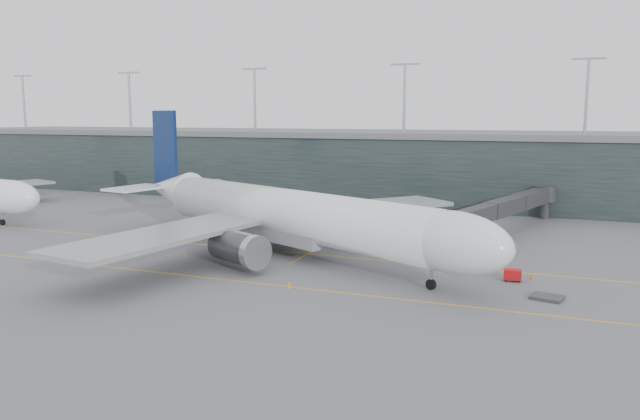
% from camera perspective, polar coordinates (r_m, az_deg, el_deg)
% --- Properties ---
extents(ground, '(320.00, 320.00, 0.00)m').
position_cam_1_polar(ground, '(91.00, -3.04, -3.27)').
color(ground, '#595A5E').
rests_on(ground, ground).
extents(taxiline_a, '(160.00, 0.25, 0.02)m').
position_cam_1_polar(taxiline_a, '(87.47, -4.14, -3.76)').
color(taxiline_a, gold).
rests_on(taxiline_a, ground).
extents(taxiline_b, '(160.00, 0.25, 0.02)m').
position_cam_1_polar(taxiline_b, '(73.82, -9.59, -6.21)').
color(taxiline_b, gold).
rests_on(taxiline_b, ground).
extents(taxiline_lead_main, '(0.25, 60.00, 0.02)m').
position_cam_1_polar(taxiline_lead_main, '(107.54, 3.85, -1.41)').
color(taxiline_lead_main, gold).
rests_on(taxiline_lead_main, ground).
extents(taxiline_lead_adj, '(0.25, 60.00, 0.02)m').
position_cam_1_polar(taxiline_lead_adj, '(152.13, -26.17, 0.68)').
color(taxiline_lead_adj, gold).
rests_on(taxiline_lead_adj, ground).
extents(terminal, '(240.00, 36.00, 29.00)m').
position_cam_1_polar(terminal, '(144.19, 6.64, 4.16)').
color(terminal, black).
rests_on(terminal, ground).
extents(main_aircraft, '(66.37, 61.10, 19.58)m').
position_cam_1_polar(main_aircraft, '(84.34, -3.06, -0.42)').
color(main_aircraft, white).
rests_on(main_aircraft, ground).
extents(jet_bridge, '(13.18, 43.48, 5.98)m').
position_cam_1_polar(jet_bridge, '(104.35, 16.05, 0.44)').
color(jet_bridge, '#2C2B30').
rests_on(jet_bridge, ground).
extents(gse_cart, '(2.06, 1.42, 1.34)m').
position_cam_1_polar(gse_cart, '(74.92, 17.19, -5.68)').
color(gse_cart, '#B40C11').
rests_on(gse_cart, ground).
extents(baggage_dolly, '(3.59, 3.12, 0.31)m').
position_cam_1_polar(baggage_dolly, '(69.10, 20.04, -7.50)').
color(baggage_dolly, '#333337').
rests_on(baggage_dolly, ground).
extents(uld_a, '(1.96, 1.59, 1.73)m').
position_cam_1_polar(uld_a, '(101.32, -4.08, -1.53)').
color(uld_a, '#343338').
rests_on(uld_a, ground).
extents(uld_b, '(2.15, 1.80, 1.82)m').
position_cam_1_polar(uld_b, '(102.24, -2.42, -1.39)').
color(uld_b, '#343338').
rests_on(uld_b, ground).
extents(uld_c, '(1.88, 1.51, 1.69)m').
position_cam_1_polar(uld_c, '(99.56, -1.27, -1.70)').
color(uld_c, '#343338').
rests_on(uld_c, ground).
extents(cone_nose, '(0.48, 0.48, 0.77)m').
position_cam_1_polar(cone_nose, '(76.42, 18.81, -5.75)').
color(cone_nose, '#EF590D').
rests_on(cone_nose, ground).
extents(cone_wing_stbd, '(0.47, 0.47, 0.75)m').
position_cam_1_polar(cone_wing_stbd, '(68.91, -2.86, -6.86)').
color(cone_wing_stbd, orange).
rests_on(cone_wing_stbd, ground).
extents(cone_wing_port, '(0.50, 0.50, 0.80)m').
position_cam_1_polar(cone_wing_port, '(99.02, 5.79, -2.09)').
color(cone_wing_port, '#D4590B').
rests_on(cone_wing_port, ground).
extents(cone_tail, '(0.39, 0.39, 0.62)m').
position_cam_1_polar(cone_tail, '(85.94, -12.16, -3.96)').
color(cone_tail, orange).
rests_on(cone_tail, ground).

